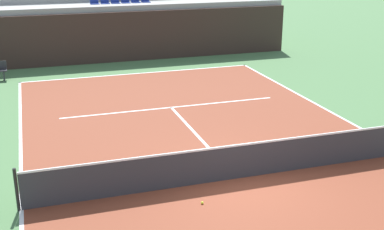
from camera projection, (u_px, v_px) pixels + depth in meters
The scene contains 12 objects.
ground_plane at pixel (237, 179), 13.46m from camera, with size 80.00×80.00×0.00m, color #477042.
court_surface at pixel (237, 178), 13.45m from camera, with size 11.00×24.00×0.01m, color brown.
baseline_far at pixel (140, 73), 24.21m from camera, with size 11.00×0.10×0.00m, color white.
sideline_left at pixel (21, 210), 11.86m from camera, with size 0.10×24.00×0.00m, color white.
service_line_far at pixel (171, 107), 19.21m from camera, with size 8.26×0.10×0.00m, color white.
centre_service_line at pixel (198, 137), 16.33m from camera, with size 0.10×6.40×0.00m, color white.
back_wall at pixel (127, 37), 26.40m from camera, with size 17.90×0.30×2.57m, color #33231E.
stands_tier_lower at pixel (122, 30), 27.57m from camera, with size 17.90×2.40×2.85m, color #9E9E99.
stands_tier_upper at pixel (114, 16), 29.59m from camera, with size 17.90×2.40×3.75m, color #9E9E99.
seating_row_lower at pixel (120, 1), 27.16m from camera, with size 3.19×0.44×0.44m.
tennis_net at pixel (237, 161), 13.29m from camera, with size 11.08×0.08×1.07m.
tennis_ball_1 at pixel (202, 203), 12.12m from camera, with size 0.07×0.07×0.07m, color #CCE033.
Camera 1 is at (-4.90, -11.22, 5.94)m, focal length 47.52 mm.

